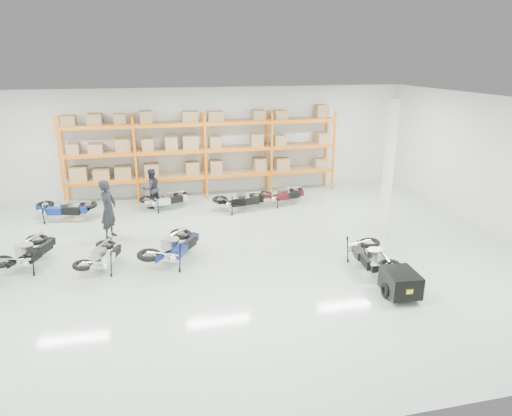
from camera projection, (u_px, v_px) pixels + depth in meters
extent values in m
plane|color=#ABBFB0|center=(232.00, 256.00, 13.72)|extent=(18.00, 18.00, 0.00)
plane|color=white|center=(229.00, 103.00, 12.30)|extent=(18.00, 18.00, 0.00)
plane|color=silver|center=(203.00, 141.00, 19.49)|extent=(18.00, 0.00, 18.00)
plane|color=silver|center=(315.00, 309.00, 6.54)|extent=(18.00, 0.00, 18.00)
plane|color=silver|center=(502.00, 167.00, 14.92)|extent=(0.00, 14.00, 14.00)
cube|color=orange|center=(61.00, 165.00, 17.53)|extent=(0.08, 0.08, 3.50)
cube|color=orange|center=(65.00, 160.00, 18.36)|extent=(0.08, 0.08, 3.50)
cube|color=orange|center=(136.00, 161.00, 18.13)|extent=(0.08, 0.08, 3.50)
cube|color=orange|center=(136.00, 156.00, 18.96)|extent=(0.08, 0.08, 3.50)
cube|color=orange|center=(206.00, 158.00, 18.72)|extent=(0.08, 0.08, 3.50)
cube|color=orange|center=(203.00, 153.00, 19.55)|extent=(0.08, 0.08, 3.50)
cube|color=orange|center=(272.00, 155.00, 19.31)|extent=(0.08, 0.08, 3.50)
cube|color=orange|center=(266.00, 151.00, 20.15)|extent=(0.08, 0.08, 3.50)
cube|color=orange|center=(334.00, 152.00, 19.91)|extent=(0.08, 0.08, 3.50)
cube|color=orange|center=(326.00, 148.00, 20.74)|extent=(0.08, 0.08, 3.50)
cube|color=orange|center=(101.00, 184.00, 18.10)|extent=(2.70, 0.08, 0.12)
cube|color=orange|center=(103.00, 178.00, 18.93)|extent=(2.70, 0.08, 0.12)
cube|color=tan|center=(102.00, 179.00, 18.49)|extent=(2.68, 0.88, 0.02)
cube|color=tan|center=(101.00, 174.00, 18.42)|extent=(2.40, 0.70, 0.44)
cube|color=orange|center=(173.00, 180.00, 18.69)|extent=(2.70, 0.08, 0.12)
cube|color=orange|center=(171.00, 174.00, 19.52)|extent=(2.70, 0.08, 0.12)
cube|color=tan|center=(172.00, 175.00, 19.09)|extent=(2.68, 0.88, 0.02)
cube|color=tan|center=(172.00, 170.00, 19.01)|extent=(2.40, 0.70, 0.44)
cube|color=orange|center=(240.00, 176.00, 19.28)|extent=(2.70, 0.08, 0.12)
cube|color=orange|center=(236.00, 171.00, 20.12)|extent=(2.70, 0.08, 0.12)
cube|color=tan|center=(238.00, 172.00, 19.68)|extent=(2.68, 0.88, 0.02)
cube|color=tan|center=(237.00, 167.00, 19.61)|extent=(2.40, 0.70, 0.44)
cube|color=orange|center=(302.00, 172.00, 19.88)|extent=(2.70, 0.08, 0.12)
cube|color=orange|center=(296.00, 168.00, 20.71)|extent=(2.70, 0.08, 0.12)
cube|color=tan|center=(299.00, 168.00, 20.27)|extent=(2.68, 0.88, 0.02)
cube|color=tan|center=(299.00, 163.00, 20.20)|extent=(2.40, 0.70, 0.44)
cube|color=orange|center=(98.00, 156.00, 17.75)|extent=(2.70, 0.08, 0.12)
cube|color=orange|center=(100.00, 152.00, 18.58)|extent=(2.70, 0.08, 0.12)
cube|color=tan|center=(99.00, 152.00, 18.14)|extent=(2.68, 0.88, 0.02)
cube|color=tan|center=(98.00, 147.00, 18.07)|extent=(2.40, 0.70, 0.44)
cube|color=orange|center=(171.00, 153.00, 18.34)|extent=(2.70, 0.08, 0.12)
cube|color=orange|center=(170.00, 149.00, 19.18)|extent=(2.70, 0.08, 0.12)
cube|color=tan|center=(170.00, 149.00, 18.74)|extent=(2.68, 0.88, 0.02)
cube|color=tan|center=(170.00, 144.00, 18.67)|extent=(2.40, 0.70, 0.44)
cube|color=orange|center=(239.00, 150.00, 18.94)|extent=(2.70, 0.08, 0.12)
cube|color=orange|center=(235.00, 146.00, 19.77)|extent=(2.70, 0.08, 0.12)
cube|color=tan|center=(237.00, 147.00, 19.33)|extent=(2.68, 0.88, 0.02)
cube|color=tan|center=(237.00, 141.00, 19.26)|extent=(2.40, 0.70, 0.44)
cube|color=orange|center=(303.00, 147.00, 19.53)|extent=(2.70, 0.08, 0.12)
cube|color=orange|center=(297.00, 144.00, 20.36)|extent=(2.70, 0.08, 0.12)
cube|color=tan|center=(300.00, 144.00, 19.93)|extent=(2.68, 0.88, 0.02)
cube|color=tan|center=(300.00, 139.00, 19.85)|extent=(2.40, 0.70, 0.44)
cube|color=orange|center=(95.00, 128.00, 17.40)|extent=(2.70, 0.08, 0.12)
cube|color=orange|center=(97.00, 125.00, 18.24)|extent=(2.70, 0.08, 0.12)
cube|color=tan|center=(96.00, 125.00, 17.80)|extent=(2.68, 0.88, 0.02)
cube|color=tan|center=(95.00, 119.00, 17.73)|extent=(2.40, 0.70, 0.44)
cube|color=orange|center=(169.00, 126.00, 18.00)|extent=(2.70, 0.08, 0.12)
cube|color=orange|center=(168.00, 123.00, 18.83)|extent=(2.70, 0.08, 0.12)
cube|color=tan|center=(169.00, 122.00, 18.39)|extent=(2.68, 0.88, 0.02)
cube|color=tan|center=(168.00, 117.00, 18.32)|extent=(2.40, 0.70, 0.44)
cube|color=orange|center=(239.00, 124.00, 18.59)|extent=(2.70, 0.08, 0.12)
cube|color=orange|center=(235.00, 121.00, 19.42)|extent=(2.70, 0.08, 0.12)
cube|color=tan|center=(237.00, 120.00, 18.99)|extent=(2.68, 0.88, 0.02)
cube|color=tan|center=(237.00, 115.00, 18.91)|extent=(2.40, 0.70, 0.44)
cube|color=orange|center=(304.00, 121.00, 19.18)|extent=(2.70, 0.08, 0.12)
cube|color=orange|center=(298.00, 119.00, 20.02)|extent=(2.70, 0.08, 0.12)
cube|color=tan|center=(301.00, 118.00, 19.58)|extent=(2.68, 0.88, 0.02)
cube|color=tan|center=(301.00, 113.00, 19.51)|extent=(2.40, 0.70, 0.44)
cube|color=white|center=(388.00, 170.00, 14.58)|extent=(0.25, 0.25, 4.50)
cube|color=black|center=(400.00, 282.00, 11.24)|extent=(0.83, 1.01, 0.56)
cube|color=yellow|center=(411.00, 292.00, 10.79)|extent=(0.16, 0.03, 0.11)
torus|color=black|center=(385.00, 291.00, 11.22)|extent=(0.08, 0.38, 0.38)
torus|color=black|center=(414.00, 288.00, 11.38)|extent=(0.08, 0.38, 0.38)
cylinder|color=black|center=(388.00, 269.00, 11.83)|extent=(0.11, 0.91, 0.04)
imported|color=black|center=(108.00, 209.00, 14.82)|extent=(0.69, 0.83, 1.96)
imported|color=black|center=(151.00, 188.00, 17.85)|extent=(0.95, 0.88, 1.57)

